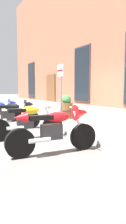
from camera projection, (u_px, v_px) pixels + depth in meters
ground_plane at (53, 130)px, 7.05m from camera, size 140.00×140.00×0.00m
sidewalk at (81, 125)px, 7.63m from camera, size 28.31×2.35×0.16m
motorcycle_black_sport at (12, 114)px, 7.04m from camera, size 0.62×2.17×1.05m
motorcycle_yellow_naked at (28, 122)px, 5.73m from camera, size 0.62×2.13×1.00m
motorcycle_red_sport at (57, 127)px, 4.40m from camera, size 0.62×2.07×1.04m
parking_sign at (61, 84)px, 8.00m from camera, size 0.36×0.07×2.23m
barrel_planter at (66, 108)px, 8.78m from camera, size 0.58×0.58×1.02m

